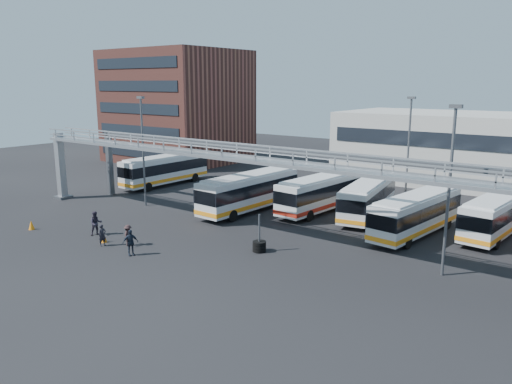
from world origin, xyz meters
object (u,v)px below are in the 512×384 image
Objects in this scene: bus_7 at (498,214)px; pedestrian_b at (96,223)px; light_pole_left at (143,145)px; bus_4 at (322,192)px; light_pole_mid at (450,182)px; light_pole_back at (408,147)px; pedestrian_a at (102,235)px; cone_left at (31,225)px; pedestrian_c at (128,235)px; bus_3 at (249,191)px; cone_right at (104,238)px; pedestrian_d at (130,243)px; bus_5 at (368,197)px; bus_0 at (165,169)px; bus_6 at (416,213)px; tire_stack at (259,245)px.

bus_7 reaches higher than pedestrian_b.
light_pole_left is 0.94× the size of bus_4.
light_pole_back is at bearing 118.07° from light_pole_mid.
pedestrian_a is 2.17× the size of cone_left.
cone_left is (-1.05, -10.80, -5.36)m from light_pole_left.
pedestrian_c is at bearing -105.60° from bus_4.
bus_4 is (5.25, 3.84, -0.09)m from bus_3.
bus_3 is 6.50m from bus_4.
cone_right is at bearing -99.84° from bus_3.
cone_left is (-7.95, -0.89, -0.43)m from pedestrian_a.
bus_5 is at bearing 0.86° from pedestrian_d.
bus_0 is 1.04× the size of bus_6.
pedestrian_d is at bearing -47.62° from bus_0.
bus_0 is 16.67× the size of cone_right.
cone_right is (-22.51, -18.94, -1.40)m from bus_7.
bus_5 is 5.98m from bus_6.
pedestrian_d is at bearing -123.96° from bus_6.
bus_3 is at bearing -137.62° from light_pole_back.
bus_3 is 14.27m from pedestrian_d.
pedestrian_d is at bearing -128.27° from bus_7.
pedestrian_b is 3.99m from pedestrian_c.
light_pole_mid reaches higher than cone_right.
bus_7 is at bearing 3.84° from bus_0.
light_pole_back is 9.02m from bus_4.
light_pole_mid reaches higher than bus_5.
bus_3 reaches higher than bus_7.
cone_left is 0.28× the size of tire_stack.
bus_4 is at bearing 64.70° from cone_right.
bus_0 is 1.05× the size of bus_5.
cone_right is at bearing -85.51° from pedestrian_b.
light_pole_left is at bearing -159.24° from bus_6.
cone_right is (1.94, -0.74, -0.60)m from pedestrian_b.
light_pole_left is 13.88× the size of cone_left.
light_pole_left reaches higher than pedestrian_c.
bus_6 is 14.58× the size of cone_left.
pedestrian_b is at bearing -136.53° from bus_6.
pedestrian_b reaches higher than pedestrian_d.
cone_right is 11.52m from tire_stack.
bus_3 is 7.15× the size of pedestrian_a.
bus_6 is at bearing -15.58° from pedestrian_d.
bus_6 is 6.99× the size of pedestrian_c.
cone_right is at bearing -56.11° from light_pole_left.
pedestrian_c is 0.85× the size of pedestrian_d.
pedestrian_a is (12.57, -17.73, -1.07)m from bus_0.
light_pole_back is 15.26× the size of cone_right.
tire_stack is at bearing -22.81° from pedestrian_d.
pedestrian_a is at bearing -91.64° from pedestrian_b.
bus_4 is 16.30× the size of cone_right.
bus_5 is 1.01× the size of bus_7.
light_pole_left is 24.90m from bus_6.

